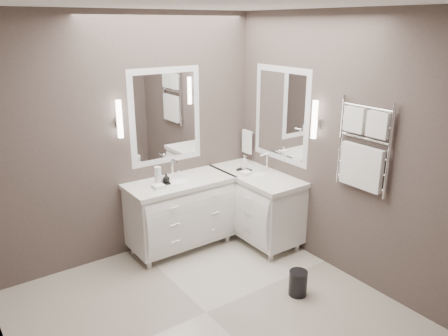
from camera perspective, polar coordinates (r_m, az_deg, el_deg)
floor at (r=4.28m, az=-2.36°, el=-18.40°), size 3.20×3.00×0.01m
ceiling at (r=3.43m, az=-2.99°, el=20.81°), size 3.20×3.00×0.01m
wall_back at (r=4.92m, az=-12.23°, el=3.75°), size 3.20×0.01×2.70m
wall_front at (r=2.61m, az=15.93°, el=-10.02°), size 3.20×0.01×2.70m
wall_right at (r=4.66m, az=14.18°, el=2.80°), size 0.01×3.00×2.70m
vanity_back at (r=5.15m, az=-5.72°, el=-5.44°), size 1.24×0.59×0.97m
vanity_right at (r=5.36m, az=4.19°, el=-4.41°), size 0.59×1.24×0.97m
mirror_back at (r=5.05m, az=-7.60°, el=6.71°), size 0.90×0.02×1.10m
mirror_right at (r=5.14m, az=7.47°, el=6.93°), size 0.02×0.90×1.10m
sconce_back at (r=4.74m, az=-13.48°, el=6.14°), size 0.06×0.06×0.40m
sconce_right at (r=4.69m, az=11.73°, el=6.12°), size 0.06×0.06×0.40m
towel_bar_corner at (r=5.62m, az=3.02°, el=3.51°), size 0.03×0.22×0.30m
towel_ladder at (r=4.37m, az=17.70°, el=2.03°), size 0.06×0.58×0.90m
waste_bin at (r=4.50m, az=9.64°, el=-14.59°), size 0.20×0.20×0.26m
amenity_tray_back at (r=4.93m, az=-8.00°, el=-1.94°), size 0.17×0.14×0.02m
amenity_tray_right at (r=5.31m, az=2.64°, el=-0.27°), size 0.14×0.17×0.02m
water_bottle at (r=4.85m, az=-8.63°, el=-1.09°), size 0.08×0.08×0.22m
soap_bottle_a at (r=4.91m, az=-8.45°, el=-1.14°), size 0.06×0.06×0.12m
soap_bottle_b at (r=4.89m, az=-7.55°, el=-1.30°), size 0.10×0.10×0.10m
soap_bottle_c at (r=5.28m, az=2.66°, el=0.73°), size 0.09×0.09×0.17m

